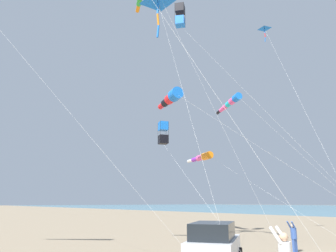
% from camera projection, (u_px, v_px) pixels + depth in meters
% --- Properties ---
extents(parked_car, '(4.58, 3.99, 1.85)m').
position_uv_depth(parked_car, '(214.00, 244.00, 13.35)').
color(parked_car, silver).
rests_on(parked_car, ground_plane).
extents(person_child_green_jacket, '(0.51, 0.41, 1.66)m').
position_uv_depth(person_child_green_jacket, '(294.00, 235.00, 17.39)').
color(person_child_green_jacket, '#335199').
rests_on(person_child_green_jacket, ground_plane).
extents(kite_box_magenta_far_left, '(8.12, 11.00, 18.32)m').
position_uv_depth(kite_box_magenta_far_left, '(180.00, 15.00, 25.20)').
color(kite_box_magenta_far_left, black).
rests_on(kite_box_magenta_far_left, ground_plane).
extents(kite_windsock_purple_drifting, '(10.78, 12.21, 10.32)m').
position_uv_depth(kite_windsock_purple_drifting, '(171.00, 98.00, 21.93)').
color(kite_windsock_purple_drifting, blue).
rests_on(kite_windsock_purple_drifting, ground_plane).
extents(kite_delta_black_fish_shape, '(4.49, 8.69, 18.75)m').
position_uv_depth(kite_delta_black_fish_shape, '(265.00, 30.00, 29.26)').
color(kite_delta_black_fish_shape, blue).
rests_on(kite_delta_black_fish_shape, ground_plane).
extents(kite_windsock_yellow_midlevel, '(7.73, 9.40, 10.32)m').
position_uv_depth(kite_windsock_yellow_midlevel, '(231.00, 103.00, 23.33)').
color(kite_windsock_yellow_midlevel, blue).
rests_on(kite_windsock_yellow_midlevel, ground_plane).
extents(kite_box_rainbow_low_near, '(5.54, 12.97, 9.10)m').
position_uv_depth(kite_box_rainbow_low_near, '(163.00, 133.00, 25.39)').
color(kite_box_rainbow_low_near, blue).
rests_on(kite_box_rainbow_low_near, ground_plane).
extents(kite_windsock_striped_overhead, '(3.59, 19.01, 7.69)m').
position_uv_depth(kite_windsock_striped_overhead, '(202.00, 157.00, 33.21)').
color(kite_windsock_striped_overhead, orange).
rests_on(kite_windsock_striped_overhead, ground_plane).
extents(kite_delta_long_streamer_left, '(2.58, 8.44, 17.32)m').
position_uv_depth(kite_delta_long_streamer_left, '(158.00, 2.00, 22.79)').
color(kite_delta_long_streamer_left, blue).
rests_on(kite_delta_long_streamer_left, ground_plane).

